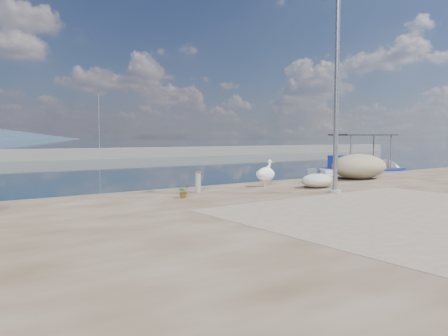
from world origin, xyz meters
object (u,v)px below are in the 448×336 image
pelican (266,174)px  boat_right (361,174)px  lamp_post (336,98)px  bollard_near (198,181)px

pelican → boat_right: bearing=1.3°
pelican → lamp_post: lamp_post is taller
boat_right → bollard_near: (-13.64, -3.41, 0.68)m
boat_right → lamp_post: (-9.81, -6.30, 3.56)m
lamp_post → bollard_near: (-3.84, 2.89, -2.88)m
pelican → lamp_post: size_ratio=0.16×
pelican → bollard_near: 3.18m
boat_right → pelican: bearing=-145.8°
bollard_near → lamp_post: bearing=-37.0°
pelican → lamp_post: bearing=-94.0°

